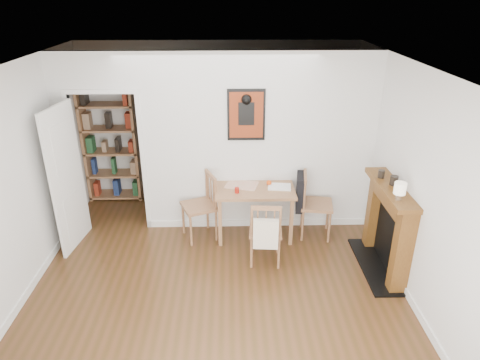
{
  "coord_description": "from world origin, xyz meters",
  "views": [
    {
      "loc": [
        0.17,
        -4.35,
        3.35
      ],
      "look_at": [
        0.3,
        0.6,
        1.11
      ],
      "focal_mm": 32.0,
      "sensor_mm": 36.0,
      "label": 1
    }
  ],
  "objects_px": {
    "fireplace": "(389,225)",
    "ceramic_jar_b": "(381,174)",
    "chair_left": "(199,207)",
    "notebook": "(279,187)",
    "red_glass": "(237,190)",
    "chair_right": "(315,204)",
    "chair_front": "(266,231)",
    "orange_fruit": "(269,183)",
    "mantel_lamp": "(400,189)",
    "dining_table": "(255,193)",
    "ceramic_jar_a": "(394,180)",
    "bookshelf": "(111,140)"
  },
  "relations": [
    {
      "from": "fireplace",
      "to": "ceramic_jar_b",
      "type": "relative_size",
      "value": 12.47
    },
    {
      "from": "chair_left",
      "to": "notebook",
      "type": "bearing_deg",
      "value": 2.67
    },
    {
      "from": "red_glass",
      "to": "ceramic_jar_b",
      "type": "xyz_separation_m",
      "value": [
        1.81,
        -0.43,
        0.41
      ]
    },
    {
      "from": "chair_right",
      "to": "chair_front",
      "type": "height_order",
      "value": "chair_right"
    },
    {
      "from": "fireplace",
      "to": "orange_fruit",
      "type": "relative_size",
      "value": 16.98
    },
    {
      "from": "mantel_lamp",
      "to": "notebook",
      "type": "bearing_deg",
      "value": 134.75
    },
    {
      "from": "dining_table",
      "to": "ceramic_jar_a",
      "type": "bearing_deg",
      "value": -26.3
    },
    {
      "from": "bookshelf",
      "to": "orange_fruit",
      "type": "height_order",
      "value": "bookshelf"
    },
    {
      "from": "mantel_lamp",
      "to": "ceramic_jar_b",
      "type": "xyz_separation_m",
      "value": [
        0.0,
        0.62,
        -0.08
      ]
    },
    {
      "from": "orange_fruit",
      "to": "notebook",
      "type": "relative_size",
      "value": 0.23
    },
    {
      "from": "notebook",
      "to": "ceramic_jar_a",
      "type": "bearing_deg",
      "value": -32.25
    },
    {
      "from": "chair_left",
      "to": "notebook",
      "type": "xyz_separation_m",
      "value": [
        1.15,
        0.05,
        0.28
      ]
    },
    {
      "from": "chair_left",
      "to": "ceramic_jar_b",
      "type": "bearing_deg",
      "value": -12.92
    },
    {
      "from": "chair_left",
      "to": "chair_front",
      "type": "xyz_separation_m",
      "value": [
        0.9,
        -0.64,
        -0.03
      ]
    },
    {
      "from": "dining_table",
      "to": "ceramic_jar_b",
      "type": "distance_m",
      "value": 1.74
    },
    {
      "from": "chair_front",
      "to": "mantel_lamp",
      "type": "xyz_separation_m",
      "value": [
        1.44,
        -0.52,
        0.83
      ]
    },
    {
      "from": "chair_front",
      "to": "orange_fruit",
      "type": "xyz_separation_m",
      "value": [
        0.1,
        0.77,
        0.33
      ]
    },
    {
      "from": "bookshelf",
      "to": "ceramic_jar_b",
      "type": "height_order",
      "value": "bookshelf"
    },
    {
      "from": "chair_right",
      "to": "ceramic_jar_a",
      "type": "height_order",
      "value": "ceramic_jar_a"
    },
    {
      "from": "dining_table",
      "to": "chair_left",
      "type": "bearing_deg",
      "value": -176.39
    },
    {
      "from": "chair_right",
      "to": "fireplace",
      "type": "bearing_deg",
      "value": -46.56
    },
    {
      "from": "bookshelf",
      "to": "chair_front",
      "type": "bearing_deg",
      "value": -39.41
    },
    {
      "from": "dining_table",
      "to": "notebook",
      "type": "bearing_deg",
      "value": 0.51
    },
    {
      "from": "dining_table",
      "to": "bookshelf",
      "type": "xyz_separation_m",
      "value": [
        -2.31,
        1.3,
        0.37
      ]
    },
    {
      "from": "fireplace",
      "to": "orange_fruit",
      "type": "xyz_separation_m",
      "value": [
        -1.43,
        0.93,
        0.18
      ]
    },
    {
      "from": "bookshelf",
      "to": "mantel_lamp",
      "type": "distance_m",
      "value": 4.61
    },
    {
      "from": "orange_fruit",
      "to": "chair_front",
      "type": "bearing_deg",
      "value": -97.69
    },
    {
      "from": "chair_left",
      "to": "fireplace",
      "type": "distance_m",
      "value": 2.57
    },
    {
      "from": "fireplace",
      "to": "ceramic_jar_a",
      "type": "xyz_separation_m",
      "value": [
        -0.01,
        0.04,
        0.6
      ]
    },
    {
      "from": "chair_front",
      "to": "orange_fruit",
      "type": "distance_m",
      "value": 0.85
    },
    {
      "from": "notebook",
      "to": "chair_front",
      "type": "bearing_deg",
      "value": -109.57
    },
    {
      "from": "ceramic_jar_a",
      "to": "ceramic_jar_b",
      "type": "bearing_deg",
      "value": 110.73
    },
    {
      "from": "bookshelf",
      "to": "fireplace",
      "type": "xyz_separation_m",
      "value": [
        3.95,
        -2.15,
        -0.42
      ]
    },
    {
      "from": "chair_left",
      "to": "orange_fruit",
      "type": "bearing_deg",
      "value": 7.61
    },
    {
      "from": "fireplace",
      "to": "mantel_lamp",
      "type": "xyz_separation_m",
      "value": [
        -0.09,
        -0.35,
        0.67
      ]
    },
    {
      "from": "chair_front",
      "to": "orange_fruit",
      "type": "bearing_deg",
      "value": 82.31
    },
    {
      "from": "fireplace",
      "to": "ceramic_jar_b",
      "type": "height_order",
      "value": "ceramic_jar_b"
    },
    {
      "from": "chair_front",
      "to": "chair_right",
      "type": "bearing_deg",
      "value": 40.44
    },
    {
      "from": "mantel_lamp",
      "to": "red_glass",
      "type": "bearing_deg",
      "value": 149.82
    },
    {
      "from": "chair_right",
      "to": "dining_table",
      "type": "bearing_deg",
      "value": 177.71
    },
    {
      "from": "chair_right",
      "to": "fireplace",
      "type": "xyz_separation_m",
      "value": [
        0.77,
        -0.82,
        0.11
      ]
    },
    {
      "from": "dining_table",
      "to": "notebook",
      "type": "xyz_separation_m",
      "value": [
        0.35,
        0.0,
        0.1
      ]
    },
    {
      "from": "chair_left",
      "to": "ceramic_jar_a",
      "type": "height_order",
      "value": "ceramic_jar_a"
    },
    {
      "from": "notebook",
      "to": "mantel_lamp",
      "type": "xyz_separation_m",
      "value": [
        1.2,
        -1.21,
        0.52
      ]
    },
    {
      "from": "red_glass",
      "to": "bookshelf",
      "type": "bearing_deg",
      "value": 144.69
    },
    {
      "from": "dining_table",
      "to": "red_glass",
      "type": "distance_m",
      "value": 0.33
    },
    {
      "from": "bookshelf",
      "to": "notebook",
      "type": "height_order",
      "value": "bookshelf"
    },
    {
      "from": "bookshelf",
      "to": "ceramic_jar_a",
      "type": "xyz_separation_m",
      "value": [
        3.94,
        -2.11,
        0.18
      ]
    },
    {
      "from": "chair_front",
      "to": "ceramic_jar_a",
      "type": "height_order",
      "value": "ceramic_jar_a"
    },
    {
      "from": "fireplace",
      "to": "orange_fruit",
      "type": "distance_m",
      "value": 1.72
    }
  ]
}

